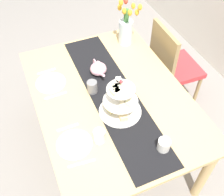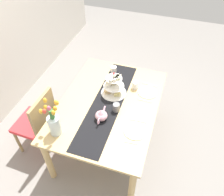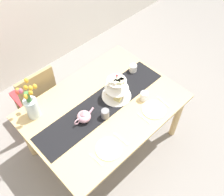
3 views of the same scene
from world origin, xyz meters
name	(u,v)px [view 1 (image 1 of 3)]	position (x,y,z in m)	size (l,w,h in m)	color
ground_plane	(111,147)	(0.00, 0.00, 0.00)	(8.00, 8.00, 0.00)	gray
dining_table	(110,103)	(0.00, 0.00, 0.64)	(1.51, 1.09, 0.73)	tan
chair_left	(171,64)	(-0.33, 0.77, 0.50)	(0.43, 0.43, 0.91)	#9C8254
table_runner	(112,94)	(0.00, 0.02, 0.73)	(1.46, 0.32, 0.00)	black
tiered_cake_stand	(121,101)	(0.18, 0.00, 0.84)	(0.30, 0.30, 0.30)	beige
teapot	(98,68)	(-0.24, 0.00, 0.79)	(0.24, 0.13, 0.14)	#E5A8BC
tulip_vase	(126,28)	(-0.54, 0.38, 0.89)	(0.18, 0.19, 0.44)	silver
cream_jug	(164,145)	(0.56, 0.13, 0.77)	(0.08, 0.08, 0.09)	white
dinner_plate_left	(51,83)	(-0.29, -0.38, 0.73)	(0.23, 0.23, 0.01)	white
fork_left	(46,71)	(-0.43, -0.38, 0.73)	(0.02, 0.15, 0.01)	silver
knife_left	(56,96)	(-0.14, -0.38, 0.73)	(0.01, 0.17, 0.01)	silver
dinner_plate_right	(74,144)	(0.32, -0.38, 0.73)	(0.23, 0.23, 0.01)	white
fork_right	(68,127)	(0.17, -0.38, 0.73)	(0.02, 0.15, 0.01)	silver
knife_right	(82,163)	(0.46, -0.38, 0.73)	(0.01, 0.17, 0.01)	silver
mug_grey	(92,87)	(-0.08, -0.11, 0.78)	(0.08, 0.08, 0.10)	slate
mug_white_text	(99,136)	(0.35, -0.22, 0.78)	(0.08, 0.08, 0.10)	white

